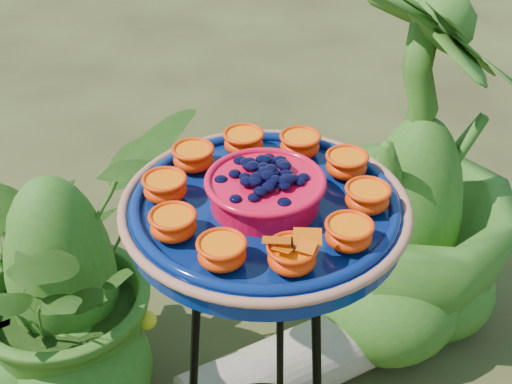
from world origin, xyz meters
TOP-DOWN VIEW (x-y plane):
  - tripod_stand at (0.03, -0.06)m, footprint 0.43×0.43m
  - feeder_dish at (0.03, -0.06)m, footprint 0.60×0.60m
  - driftwood_log at (0.15, 0.31)m, footprint 0.61×0.38m
  - shrub_back_left at (-0.41, 0.49)m, footprint 0.90×0.93m
  - shrub_back_right at (0.57, 0.58)m, footprint 0.75×0.75m

SIDE VIEW (x-z plane):
  - driftwood_log at x=0.15m, z-range 0.00..0.19m
  - shrub_back_left at x=-0.41m, z-range 0.00..0.78m
  - tripod_stand at x=0.03m, z-range 0.10..0.99m
  - shrub_back_right at x=0.57m, z-range 0.00..1.10m
  - feeder_dish at x=0.03m, z-range 0.88..0.99m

